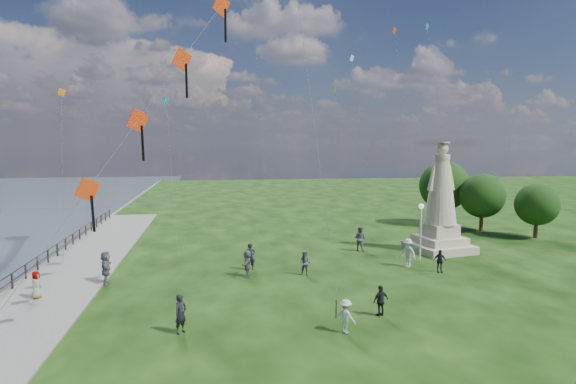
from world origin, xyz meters
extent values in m
cube|color=slate|center=(-16.50, 10.00, -0.20)|extent=(0.30, 160.00, 0.60)
cube|color=slate|center=(-14.00, 8.00, 0.05)|extent=(5.00, 60.00, 0.10)
cylinder|color=black|center=(-16.30, 10.00, 0.50)|extent=(0.11, 0.11, 1.00)
cylinder|color=black|center=(-16.30, 12.00, 0.50)|extent=(0.11, 0.11, 1.00)
cylinder|color=black|center=(-16.30, 14.00, 0.50)|extent=(0.11, 0.11, 1.00)
cylinder|color=black|center=(-16.30, 16.00, 0.50)|extent=(0.11, 0.11, 1.00)
cylinder|color=black|center=(-16.30, 18.00, 0.50)|extent=(0.11, 0.11, 1.00)
cylinder|color=black|center=(-16.30, 20.00, 0.50)|extent=(0.11, 0.11, 1.00)
cylinder|color=black|center=(-16.30, 22.00, 0.50)|extent=(0.11, 0.11, 1.00)
cylinder|color=black|center=(-16.30, 24.00, 0.50)|extent=(0.11, 0.11, 1.00)
cylinder|color=black|center=(-16.30, 26.00, 0.50)|extent=(0.11, 0.11, 1.00)
cylinder|color=black|center=(-16.30, 28.00, 0.50)|extent=(0.11, 0.11, 1.00)
cylinder|color=black|center=(-16.30, 30.00, 0.50)|extent=(0.11, 0.11, 1.00)
cylinder|color=black|center=(-16.30, 32.00, 0.50)|extent=(0.11, 0.11, 1.00)
cylinder|color=black|center=(-16.30, 34.00, 0.50)|extent=(0.11, 0.11, 1.00)
cylinder|color=black|center=(-16.30, 36.00, 0.50)|extent=(0.11, 0.11, 1.00)
cube|color=black|center=(-16.30, 10.00, 0.98)|extent=(0.06, 52.00, 0.06)
cube|color=black|center=(-16.30, 10.00, 0.55)|extent=(0.06, 52.00, 0.06)
cube|color=beige|center=(11.85, 15.49, 0.29)|extent=(4.80, 4.80, 0.58)
cube|color=beige|center=(11.85, 15.49, 0.87)|extent=(3.66, 3.66, 0.58)
cube|color=beige|center=(11.85, 15.49, 1.65)|extent=(2.51, 2.51, 0.97)
cylinder|color=beige|center=(11.85, 15.49, 7.19)|extent=(1.37, 1.37, 0.39)
sphere|color=beige|center=(11.85, 15.49, 7.79)|extent=(0.89, 0.89, 0.89)
cylinder|color=beige|center=(11.85, 15.49, 8.25)|extent=(1.07, 1.07, 0.10)
cylinder|color=silver|center=(9.24, 13.13, 1.85)|extent=(0.11, 0.11, 3.71)
sphere|color=white|center=(9.24, 13.13, 3.82)|extent=(0.37, 0.37, 0.37)
cylinder|color=#382314|center=(19.65, 22.79, 1.03)|extent=(0.36, 0.36, 2.07)
sphere|color=#18340E|center=(19.65, 22.79, 3.36)|extent=(4.13, 4.13, 4.13)
cylinder|color=#382314|center=(22.49, 18.97, 0.91)|extent=(0.36, 0.36, 1.82)
sphere|color=#18340E|center=(22.49, 18.97, 2.96)|extent=(3.64, 3.64, 3.64)
cylinder|color=#382314|center=(17.73, 26.52, 1.23)|extent=(0.36, 0.36, 2.45)
sphere|color=#18340E|center=(17.73, 26.52, 3.99)|extent=(4.91, 4.91, 4.91)
imported|color=black|center=(-6.60, 2.34, 0.86)|extent=(0.72, 0.74, 1.72)
imported|color=#595960|center=(0.47, 10.46, 0.77)|extent=(0.88, 0.77, 1.54)
imported|color=silver|center=(0.47, 1.28, 0.74)|extent=(1.00, 1.04, 1.47)
imported|color=black|center=(2.68, 2.99, 0.74)|extent=(0.97, 0.72, 1.48)
imported|color=#595960|center=(-11.39, 10.55, 0.97)|extent=(1.07, 1.90, 1.94)
imported|color=black|center=(-2.79, 12.29, 0.87)|extent=(0.68, 0.48, 1.75)
imported|color=#595960|center=(5.92, 16.60, 0.95)|extent=(1.08, 1.03, 1.90)
imported|color=silver|center=(7.61, 11.46, 0.95)|extent=(1.21, 1.38, 1.90)
imported|color=black|center=(9.08, 9.85, 0.74)|extent=(0.90, 0.53, 1.47)
imported|color=#595960|center=(-14.36, 8.03, 0.73)|extent=(0.53, 0.76, 1.45)
imported|color=#595960|center=(-3.11, 10.80, 0.83)|extent=(0.95, 1.63, 1.65)
cube|color=#EC3A0D|center=(-10.00, 1.52, 6.38)|extent=(0.87, 0.64, 1.03)
cube|color=black|center=(-9.82, 1.42, 5.43)|extent=(0.10, 0.28, 1.48)
cube|color=#EC3A0D|center=(-8.20, 2.82, 9.15)|extent=(0.87, 0.64, 1.03)
cube|color=black|center=(-8.02, 2.72, 8.20)|extent=(0.10, 0.28, 1.48)
cube|color=#EC3A0D|center=(-6.40, 4.11, 11.92)|extent=(0.87, 0.64, 1.03)
cube|color=black|center=(-6.22, 4.01, 10.97)|extent=(0.10, 0.28, 1.48)
cube|color=#EC3A0D|center=(-4.61, 5.41, 14.69)|extent=(0.87, 0.64, 1.03)
cube|color=black|center=(-4.43, 5.31, 13.74)|extent=(0.10, 0.28, 1.48)
cylinder|color=black|center=(0.50, 3.00, 0.45)|extent=(0.06, 0.06, 0.90)
cube|color=teal|center=(-8.67, 21.17, 11.52)|extent=(0.51, 0.39, 0.57)
cylinder|color=#595959|center=(-8.17, 18.67, 5.79)|extent=(1.02, 5.02, 11.48)
cube|color=silver|center=(6.95, 22.85, 15.53)|extent=(0.51, 0.39, 0.57)
cylinder|color=#595959|center=(7.45, 20.35, 7.79)|extent=(1.02, 5.02, 15.48)
cube|color=#EC3A0D|center=(10.86, 23.15, 18.05)|extent=(0.51, 0.39, 0.57)
cylinder|color=#595959|center=(11.36, 20.65, 9.05)|extent=(1.02, 5.02, 18.00)
cylinder|color=#595959|center=(-0.76, 25.74, 11.66)|extent=(1.02, 5.02, 23.23)
cube|color=#218E1A|center=(7.75, 31.95, 13.78)|extent=(0.51, 0.39, 0.57)
cylinder|color=#595959|center=(8.25, 29.45, 6.92)|extent=(1.02, 5.02, 13.74)
cube|color=orange|center=(-15.90, 19.38, 11.89)|extent=(0.51, 0.39, 0.57)
cylinder|color=#595959|center=(-15.40, 16.88, 5.97)|extent=(1.02, 5.02, 11.84)
cube|color=teal|center=(13.84, 23.00, 18.47)|extent=(0.51, 0.39, 0.57)
cylinder|color=#595959|center=(14.34, 20.50, 9.26)|extent=(1.02, 5.02, 18.43)
camera|label=1|loc=(-5.15, -18.27, 8.20)|focal=30.00mm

